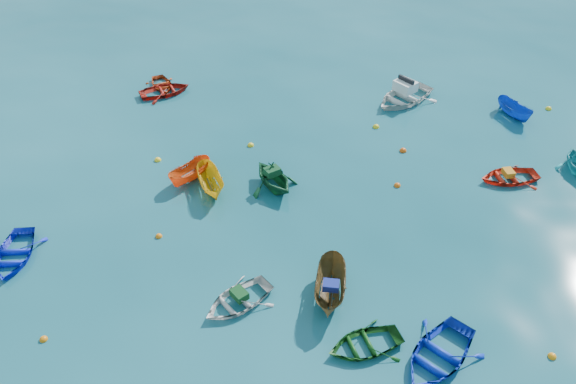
# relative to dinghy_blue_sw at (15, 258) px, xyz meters

# --- Properties ---
(ground) EXTENTS (160.00, 160.00, 0.00)m
(ground) POSITION_rel_dinghy_blue_sw_xyz_m (10.84, 0.74, 0.00)
(ground) COLOR #093F48
(ground) RESTS_ON ground
(dinghy_blue_sw) EXTENTS (2.92, 3.58, 0.65)m
(dinghy_blue_sw) POSITION_rel_dinghy_blue_sw_xyz_m (0.00, 0.00, 0.00)
(dinghy_blue_sw) COLOR #1125D7
(dinghy_blue_sw) RESTS_ON ground
(dinghy_white_near) EXTENTS (3.50, 3.58, 0.61)m
(dinghy_white_near) POSITION_rel_dinghy_blue_sw_xyz_m (9.92, -0.96, 0.00)
(dinghy_white_near) COLOR beige
(dinghy_white_near) RESTS_ON ground
(sampan_brown_mid) EXTENTS (1.30, 3.27, 1.25)m
(sampan_brown_mid) POSITION_rel_dinghy_blue_sw_xyz_m (13.45, -0.02, 0.00)
(sampan_brown_mid) COLOR brown
(sampan_brown_mid) RESTS_ON ground
(dinghy_blue_se) EXTENTS (4.04, 4.34, 0.73)m
(dinghy_blue_se) POSITION_rel_dinghy_blue_sw_xyz_m (17.47, -2.34, 0.00)
(dinghy_blue_se) COLOR #0F2EBD
(dinghy_blue_se) RESTS_ON ground
(sampan_yellow_mid) EXTENTS (2.33, 3.06, 1.12)m
(sampan_yellow_mid) POSITION_rel_dinghy_blue_sw_xyz_m (7.03, 5.86, 0.00)
(sampan_yellow_mid) COLOR gold
(sampan_yellow_mid) RESTS_ON ground
(dinghy_green_e) EXTENTS (3.42, 3.08, 0.58)m
(dinghy_green_e) POSITION_rel_dinghy_blue_sw_xyz_m (14.89, -2.24, 0.00)
(dinghy_green_e) COLOR #0F4312
(dinghy_green_e) RESTS_ON ground
(dinghy_cyan_se) EXTENTS (2.14, 2.47, 1.28)m
(dinghy_cyan_se) POSITION_rel_dinghy_blue_sw_xyz_m (25.03, 10.43, 0.00)
(dinghy_cyan_se) COLOR teal
(dinghy_cyan_se) RESTS_ON ground
(dinghy_red_nw) EXTENTS (3.84, 3.58, 0.65)m
(dinghy_red_nw) POSITION_rel_dinghy_blue_sw_xyz_m (1.62, 14.79, 0.00)
(dinghy_red_nw) COLOR #9D160D
(dinghy_red_nw) RESTS_ON ground
(sampan_orange_n) EXTENTS (2.16, 2.76, 1.01)m
(sampan_orange_n) POSITION_rel_dinghy_blue_sw_xyz_m (5.80, 6.47, 0.00)
(sampan_orange_n) COLOR #ED5316
(sampan_orange_n) RESTS_ON ground
(dinghy_green_n) EXTENTS (3.69, 3.73, 1.49)m
(dinghy_green_n) POSITION_rel_dinghy_blue_sw_xyz_m (9.99, 6.50, 0.00)
(dinghy_green_n) COLOR #124E28
(dinghy_green_n) RESTS_ON ground
(dinghy_red_ne) EXTENTS (3.47, 2.93, 0.61)m
(dinghy_red_ne) POSITION_rel_dinghy_blue_sw_xyz_m (21.51, 8.94, 0.00)
(dinghy_red_ne) COLOR red
(dinghy_red_ne) RESTS_ON ground
(sampan_blue_far) EXTENTS (2.26, 2.72, 1.01)m
(sampan_blue_far) POSITION_rel_dinghy_blue_sw_xyz_m (22.68, 15.37, 0.00)
(sampan_blue_far) COLOR #0D3CAE
(sampan_blue_far) RESTS_ON ground
(dinghy_red_far) EXTENTS (2.86, 3.07, 0.52)m
(dinghy_red_far) POSITION_rel_dinghy_blue_sw_xyz_m (1.13, 15.64, 0.00)
(dinghy_red_far) COLOR #A6300D
(dinghy_red_far) RESTS_ON ground
(motorboat_white) EXTENTS (5.00, 5.12, 1.47)m
(motorboat_white) POSITION_rel_dinghy_blue_sw_xyz_m (16.33, 16.20, 0.00)
(motorboat_white) COLOR silver
(motorboat_white) RESTS_ON ground
(tarp_green_a) EXTENTS (0.82, 0.80, 0.32)m
(tarp_green_a) POSITION_rel_dinghy_blue_sw_xyz_m (9.98, -0.89, 0.46)
(tarp_green_a) COLOR #10411A
(tarp_green_a) RESTS_ON dinghy_white_near
(tarp_blue_a) EXTENTS (0.64, 0.49, 0.30)m
(tarp_blue_a) POSITION_rel_dinghy_blue_sw_xyz_m (13.45, -0.17, 0.78)
(tarp_blue_a) COLOR navy
(tarp_blue_a) RESTS_ON sampan_brown_mid
(tarp_green_b) EXTENTS (0.91, 0.89, 0.35)m
(tarp_green_b) POSITION_rel_dinghy_blue_sw_xyz_m (9.93, 6.57, 0.92)
(tarp_green_b) COLOR #10401F
(tarp_green_b) RESTS_ON dinghy_green_n
(tarp_orange_b) EXTENTS (0.63, 0.72, 0.30)m
(tarp_orange_b) POSITION_rel_dinghy_blue_sw_xyz_m (21.42, 8.91, 0.45)
(tarp_orange_b) COLOR orange
(tarp_orange_b) RESTS_ON dinghy_red_ne
(buoy_or_a) EXTENTS (0.30, 0.30, 0.30)m
(buoy_or_a) POSITION_rel_dinghy_blue_sw_xyz_m (3.27, -3.75, 0.00)
(buoy_or_a) COLOR orange
(buoy_or_a) RESTS_ON ground
(buoy_or_b) EXTENTS (0.31, 0.31, 0.31)m
(buoy_or_b) POSITION_rel_dinghy_blue_sw_xyz_m (21.52, -1.61, 0.00)
(buoy_or_b) COLOR orange
(buoy_or_b) RESTS_ON ground
(buoy_ye_b) EXTENTS (0.36, 0.36, 0.36)m
(buoy_ye_b) POSITION_rel_dinghy_blue_sw_xyz_m (3.59, 7.80, 0.00)
(buoy_ye_b) COLOR yellow
(buoy_ye_b) RESTS_ON ground
(buoy_or_c) EXTENTS (0.31, 0.31, 0.31)m
(buoy_or_c) POSITION_rel_dinghy_blue_sw_xyz_m (5.60, 2.20, 0.00)
(buoy_or_c) COLOR orange
(buoy_or_c) RESTS_ON ground
(buoy_ye_c) EXTENTS (0.37, 0.37, 0.37)m
(buoy_ye_c) POSITION_rel_dinghy_blue_sw_xyz_m (14.79, 12.88, 0.00)
(buoy_ye_c) COLOR gold
(buoy_ye_c) RESTS_ON ground
(buoy_or_d) EXTENTS (0.34, 0.34, 0.34)m
(buoy_or_d) POSITION_rel_dinghy_blue_sw_xyz_m (16.02, 7.56, 0.00)
(buoy_or_d) COLOR #DE550C
(buoy_or_d) RESTS_ON ground
(buoy_ye_d) EXTENTS (0.35, 0.35, 0.35)m
(buoy_ye_d) POSITION_rel_dinghy_blue_sw_xyz_m (8.12, 9.92, 0.00)
(buoy_ye_d) COLOR yellow
(buoy_ye_d) RESTS_ON ground
(buoy_or_e) EXTENTS (0.38, 0.38, 0.38)m
(buoy_or_e) POSITION_rel_dinghy_blue_sw_xyz_m (16.31, 10.69, 0.00)
(buoy_or_e) COLOR #D1490B
(buoy_or_e) RESTS_ON ground
(buoy_ye_e) EXTENTS (0.36, 0.36, 0.36)m
(buoy_ye_e) POSITION_rel_dinghy_blue_sw_xyz_m (24.93, 16.55, 0.00)
(buoy_ye_e) COLOR yellow
(buoy_ye_e) RESTS_ON ground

